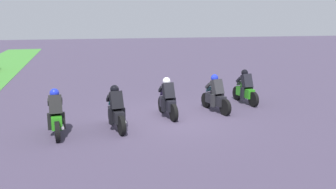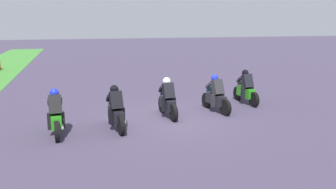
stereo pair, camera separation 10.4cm
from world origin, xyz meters
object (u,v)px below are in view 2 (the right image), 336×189
at_px(rider_lane_c, 168,101).
at_px(rider_lane_d, 116,111).
at_px(rider_lane_b, 216,96).
at_px(rider_lane_e, 56,116).
at_px(rider_lane_a, 246,90).

relative_size(rider_lane_c, rider_lane_d, 1.00).
relative_size(rider_lane_b, rider_lane_e, 0.99).
height_order(rider_lane_b, rider_lane_d, same).
height_order(rider_lane_a, rider_lane_c, same).
relative_size(rider_lane_a, rider_lane_e, 1.00).
distance_m(rider_lane_a, rider_lane_b, 2.09).
bearing_deg(rider_lane_b, rider_lane_a, -71.39).
bearing_deg(rider_lane_d, rider_lane_b, -78.77).
distance_m(rider_lane_c, rider_lane_d, 2.38).
distance_m(rider_lane_b, rider_lane_d, 4.40).
bearing_deg(rider_lane_a, rider_lane_c, 104.20).
xyz_separation_m(rider_lane_d, rider_lane_e, (-0.12, 1.93, 0.00)).
bearing_deg(rider_lane_c, rider_lane_b, -86.96).
bearing_deg(rider_lane_c, rider_lane_a, -76.03).
bearing_deg(rider_lane_d, rider_lane_c, -68.89).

